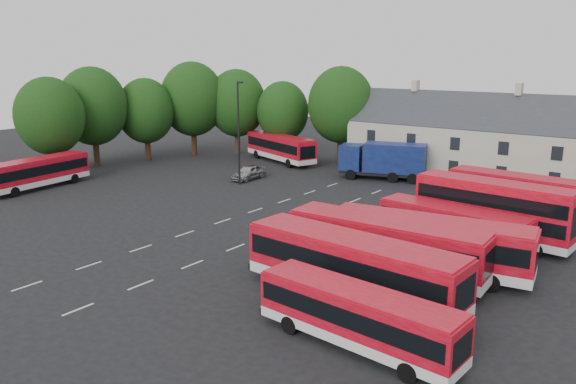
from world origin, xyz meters
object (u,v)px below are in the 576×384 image
object	(u,v)px
bus_dd_south	(493,208)
bus_west	(37,171)
box_truck	(384,159)
silver_car	(249,172)
bus_row_a	(358,313)
lamppost	(239,131)

from	to	relation	value
bus_dd_south	bus_west	bearing A→B (deg)	-161.82
bus_west	bus_dd_south	bearing A→B (deg)	-83.04
box_truck	silver_car	bearing A→B (deg)	-160.89
box_truck	bus_row_a	bearing A→B (deg)	-81.89
bus_row_a	lamppost	size ratio (longest dim) A/B	0.96
bus_dd_south	box_truck	size ratio (longest dim) A/B	1.17
box_truck	lamppost	size ratio (longest dim) A/B	0.90
bus_row_a	bus_dd_south	xyz separation A→B (m)	(0.08, 18.28, 0.83)
bus_row_a	silver_car	world-z (taller)	bus_row_a
bus_west	lamppost	xyz separation A→B (m)	(14.61, 13.14, 3.70)
box_truck	bus_dd_south	bearing A→B (deg)	-59.25
bus_row_a	bus_west	size ratio (longest dim) A/B	0.92
bus_row_a	bus_dd_south	bearing A→B (deg)	93.59
lamppost	box_truck	bearing A→B (deg)	46.41
bus_dd_south	silver_car	xyz separation A→B (m)	(-26.93, 5.36, -1.72)
bus_west	lamppost	world-z (taller)	lamppost
bus_dd_south	bus_row_a	bearing A→B (deg)	-86.23
bus_west	box_truck	world-z (taller)	box_truck
bus_west	silver_car	size ratio (longest dim) A/B	2.42
bus_dd_south	bus_west	distance (m)	41.89
bus_row_a	lamppost	distance (m)	33.69
bus_row_a	bus_dd_south	size ratio (longest dim) A/B	0.91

